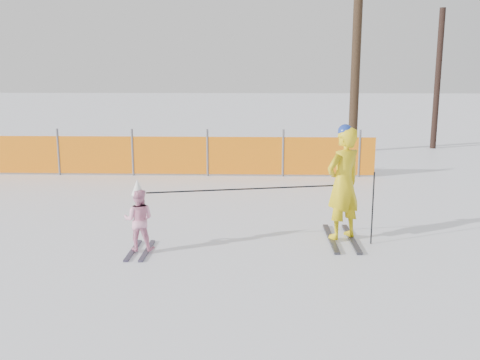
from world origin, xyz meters
name	(u,v)px	position (x,y,z in m)	size (l,w,h in m)	color
ground	(239,248)	(0.00, 0.00, 0.00)	(120.00, 120.00, 0.00)	white
adult	(343,183)	(1.68, 0.49, 0.96)	(0.80, 1.52, 1.92)	black
child	(139,219)	(-1.53, -0.21, 0.52)	(0.47, 0.97, 1.15)	black
ski_poles	(281,195)	(0.65, 0.18, 0.83)	(3.56, 0.67, 1.19)	black
safety_fence	(103,155)	(-3.86, 5.91, 0.56)	(14.44, 0.06, 1.25)	#595960
tree_trunks	(380,69)	(4.43, 10.71, 2.80)	(3.33, 1.20, 5.89)	#332316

